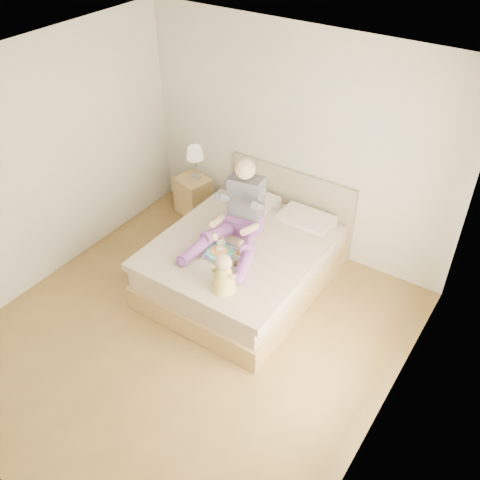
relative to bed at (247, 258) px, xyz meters
The scene contains 7 objects.
room 1.61m from the bed, 85.70° to the right, with size 4.02×4.22×2.71m.
bed is the anchor object (origin of this frame).
nightstand 1.61m from the bed, 150.31° to the left, with size 0.50×0.47×0.52m.
lamp 1.69m from the bed, 148.42° to the left, with size 0.23×0.23×0.46m.
adult 0.57m from the bed, 166.41° to the right, with size 0.76×1.15×0.91m.
tray 0.50m from the bed, 89.85° to the right, with size 0.52×0.44×0.14m.
baby 0.97m from the bed, 72.09° to the right, with size 0.28×0.37×0.41m.
Camera 1 is at (2.58, -2.92, 4.19)m, focal length 40.00 mm.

